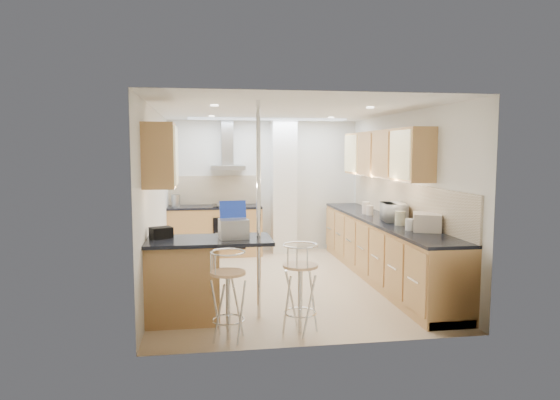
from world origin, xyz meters
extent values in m
plane|color=beige|center=(0.00, 0.00, 0.00)|extent=(4.80, 4.80, 0.00)
cube|color=white|center=(0.00, 2.40, 1.25)|extent=(3.60, 0.04, 2.50)
cube|color=white|center=(0.00, -2.40, 1.25)|extent=(3.60, 0.04, 2.50)
cube|color=white|center=(-1.80, 0.00, 1.25)|extent=(0.04, 4.80, 2.50)
cube|color=white|center=(1.80, 0.00, 1.25)|extent=(0.04, 4.80, 2.50)
cube|color=white|center=(0.00, 0.00, 2.50)|extent=(3.60, 4.80, 0.02)
cube|color=tan|center=(1.63, 0.40, 1.88)|extent=(0.34, 3.00, 0.72)
cube|color=tan|center=(-1.63, -1.35, 1.88)|extent=(0.34, 0.62, 0.72)
cube|color=#F0E0C9|center=(1.79, 0.00, 1.18)|extent=(0.03, 4.40, 0.56)
cube|color=#F0E0C9|center=(-0.95, 2.38, 1.18)|extent=(1.70, 0.03, 0.56)
cube|color=white|center=(0.35, 2.20, 1.25)|extent=(0.45, 0.40, 2.50)
cube|color=#ADAFB2|center=(-0.70, 2.15, 1.62)|extent=(0.62, 0.48, 0.08)
cube|color=#ADAFB2|center=(-0.70, 2.29, 2.06)|extent=(0.22, 0.20, 0.88)
cylinder|color=silver|center=(-0.53, -1.45, 1.25)|extent=(0.05, 0.05, 2.50)
cube|color=black|center=(-0.70, 1.79, 0.45)|extent=(0.58, 0.02, 0.58)
cube|color=black|center=(-0.70, 2.10, 0.93)|extent=(0.58, 0.50, 0.02)
cube|color=tan|center=(0.00, 1.80, 2.48)|extent=(2.80, 0.35, 0.02)
cube|color=tan|center=(1.50, 0.00, 0.44)|extent=(0.60, 4.40, 0.88)
cube|color=black|center=(1.50, 0.00, 0.90)|extent=(0.63, 4.40, 0.04)
cube|color=tan|center=(-0.95, 2.10, 0.44)|extent=(1.70, 0.60, 0.88)
cube|color=black|center=(-0.95, 2.10, 0.90)|extent=(1.70, 0.63, 0.04)
cube|color=tan|center=(-1.12, -1.45, 0.45)|extent=(1.35, 0.62, 0.90)
cube|color=black|center=(-1.12, -1.45, 0.92)|extent=(1.47, 0.72, 0.04)
imported|color=white|center=(1.55, -0.32, 1.05)|extent=(0.39, 0.52, 0.26)
cube|color=#919498|center=(-0.82, -1.47, 1.05)|extent=(0.35, 0.28, 0.22)
cube|color=black|center=(-1.63, -1.33, 1.00)|extent=(0.28, 0.25, 0.13)
cylinder|color=silver|center=(1.42, 0.54, 1.02)|extent=(0.15, 0.15, 0.20)
cylinder|color=silver|center=(1.44, 0.42, 1.00)|extent=(0.14, 0.14, 0.15)
cylinder|color=#BEBD98|center=(1.49, -0.69, 1.02)|extent=(0.18, 0.18, 0.19)
cylinder|color=white|center=(1.44, -1.11, 0.99)|extent=(0.13, 0.13, 0.15)
cube|color=silver|center=(1.65, -1.17, 1.03)|extent=(0.47, 0.52, 0.22)
cylinder|color=#ADAFB2|center=(-1.65, 2.15, 1.03)|extent=(0.16, 0.16, 0.21)
camera|label=1|loc=(-1.15, -7.08, 1.94)|focal=32.00mm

